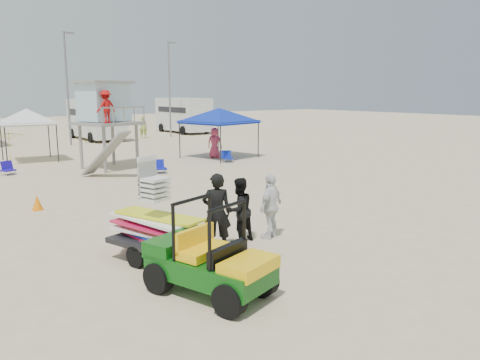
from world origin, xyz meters
TOP-DOWN VIEW (x-y plane):
  - ground at (0.00, 0.00)m, footprint 140.00×140.00m
  - utility_cart at (-2.88, -0.60)m, footprint 1.83×2.60m
  - surf_trailer at (-2.88, 1.73)m, footprint 1.80×2.53m
  - man_left at (-1.36, 1.43)m, footprint 0.83×0.75m
  - man_mid at (-0.51, 1.68)m, footprint 0.85×0.68m
  - man_right at (0.34, 1.43)m, footprint 1.10×0.76m
  - lifeguard_tower at (1.19, 15.14)m, footprint 3.25×3.25m
  - canopy_blue at (7.93, 15.02)m, footprint 4.08×4.08m
  - canopy_white_c at (-1.36, 20.12)m, footprint 2.93×2.93m
  - umbrella_b at (-2.45, 19.48)m, footprint 2.45×2.47m
  - cone_far at (-3.85, 8.24)m, footprint 0.34×0.34m
  - beach_chair_a at (-3.26, 16.14)m, footprint 0.68×0.75m
  - beach_chair_b at (2.64, 12.30)m, footprint 0.66×0.72m
  - beach_chair_c at (7.27, 13.29)m, footprint 0.72×0.81m
  - rv_mid_right at (6.00, 29.99)m, footprint 2.64×7.00m
  - rv_far_right at (15.00, 31.49)m, footprint 2.64×6.60m
  - light_pole_left at (3.00, 27.00)m, footprint 0.14×0.14m
  - light_pole_right at (12.00, 28.50)m, footprint 0.14×0.14m
  - distant_beachgoers at (8.37, 20.26)m, footprint 2.80×14.55m

SIDE VIEW (x-z plane):
  - ground at x=0.00m, z-range 0.00..0.00m
  - cone_far at x=-3.85m, z-range 0.00..0.50m
  - beach_chair_a at x=-3.26m, z-range -0.01..0.63m
  - beach_chair_b at x=2.64m, z-range -0.01..0.63m
  - beach_chair_c at x=7.27m, z-range -0.01..0.63m
  - man_mid at x=-0.51m, z-range 0.00..1.67m
  - utility_cart at x=-2.88m, z-range -0.06..1.73m
  - surf_trailer at x=-2.88m, z-range -0.20..1.92m
  - man_right at x=0.34m, z-range 0.00..1.73m
  - umbrella_b at x=-2.45m, z-range 0.00..1.77m
  - distant_beachgoers at x=8.37m, z-range -0.01..1.80m
  - man_left at x=-1.36m, z-range 0.00..1.91m
  - rv_far_right at x=15.00m, z-range 0.17..3.42m
  - rv_mid_right at x=6.00m, z-range 0.17..3.42m
  - canopy_blue at x=7.93m, z-range 1.10..4.40m
  - canopy_white_c at x=-1.36m, z-range 1.11..4.43m
  - lifeguard_tower at x=1.19m, z-range 1.04..5.27m
  - light_pole_left at x=3.00m, z-range 0.00..8.00m
  - light_pole_right at x=12.00m, z-range 0.00..8.00m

